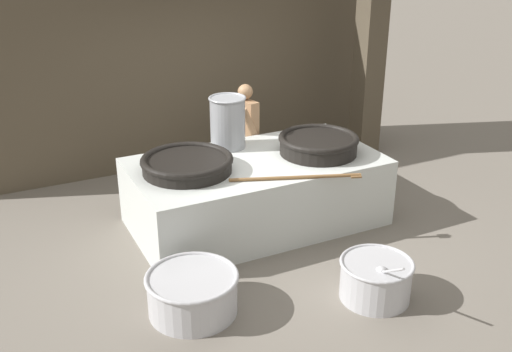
{
  "coord_description": "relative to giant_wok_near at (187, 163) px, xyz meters",
  "views": [
    {
      "loc": [
        -3.0,
        -6.06,
        3.56
      ],
      "look_at": [
        0.0,
        0.0,
        0.64
      ],
      "focal_mm": 42.0,
      "sensor_mm": 36.0,
      "label": 1
    }
  ],
  "objects": [
    {
      "name": "ground_plane",
      "position": [
        0.87,
        -0.03,
        -0.95
      ],
      "size": [
        60.0,
        60.0,
        0.0
      ],
      "primitive_type": "plane",
      "color": "slate"
    },
    {
      "name": "cook",
      "position": [
        1.25,
        1.06,
        -0.14
      ],
      "size": [
        0.4,
        0.58,
        1.49
      ],
      "rotation": [
        0.0,
        0.0,
        3.34
      ],
      "color": "#9E7551",
      "rests_on": "ground_plane"
    },
    {
      "name": "stock_pot",
      "position": [
        0.75,
        0.53,
        0.24
      ],
      "size": [
        0.47,
        0.47,
        0.66
      ],
      "color": "gray",
      "rests_on": "hearth_platform"
    },
    {
      "name": "giant_wok_near",
      "position": [
        0.0,
        0.0,
        0.0
      ],
      "size": [
        1.08,
        1.08,
        0.19
      ],
      "color": "black",
      "rests_on": "hearth_platform"
    },
    {
      "name": "hearth_platform",
      "position": [
        0.87,
        -0.03,
        -0.53
      ],
      "size": [
        3.04,
        1.63,
        0.85
      ],
      "color": "silver",
      "rests_on": "ground_plane"
    },
    {
      "name": "giant_wok_far",
      "position": [
        1.67,
        -0.17,
        0.03
      ],
      "size": [
        1.0,
        1.0,
        0.23
      ],
      "color": "black",
      "rests_on": "hearth_platform"
    },
    {
      "name": "prep_bowl_vegetables",
      "position": [
        1.23,
        -2.04,
        -0.72
      ],
      "size": [
        0.75,
        0.95,
        0.71
      ],
      "color": "#B7B7BC",
      "rests_on": "ground_plane"
    },
    {
      "name": "stirring_paddle",
      "position": [
        1.08,
        -0.77,
        -0.08
      ],
      "size": [
        1.44,
        0.59,
        0.04
      ],
      "rotation": [
        0.0,
        0.0,
        -0.36
      ],
      "color": "brown",
      "rests_on": "hearth_platform"
    },
    {
      "name": "prep_bowl_meat",
      "position": [
        -0.51,
        -1.44,
        -0.72
      ],
      "size": [
        0.91,
        0.91,
        0.42
      ],
      "color": "#B7B7BC",
      "rests_on": "ground_plane"
    },
    {
      "name": "back_wall",
      "position": [
        0.87,
        2.4,
        0.92
      ],
      "size": [
        6.65,
        0.24,
        3.74
      ],
      "primitive_type": "cube",
      "color": "#4C4233",
      "rests_on": "ground_plane"
    },
    {
      "name": "support_pillar",
      "position": [
        3.53,
        1.38,
        0.92
      ],
      "size": [
        0.36,
        0.36,
        3.74
      ],
      "primitive_type": "cube",
      "color": "#4C4233",
      "rests_on": "ground_plane"
    }
  ]
}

